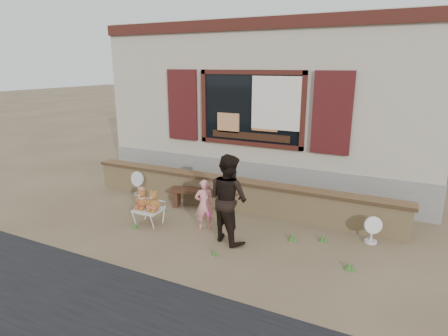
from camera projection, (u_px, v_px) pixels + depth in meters
The scene contains 12 objects.
ground at pixel (210, 225), 7.27m from camera, with size 80.00×80.00×0.00m, color brown.
shopfront at pixel (285, 101), 10.61m from camera, with size 8.04×5.13×4.00m.
brick_wall at pixel (232, 193), 8.04m from camera, with size 7.10×0.36×0.67m.
bench at pixel (208, 194), 8.09m from camera, with size 1.62×0.82×0.41m.
folding_chair at pixel (149, 210), 7.25m from camera, with size 0.51×0.45×0.31m.
teddy_bear_left at pixel (142, 198), 7.25m from camera, with size 0.30×0.26×0.41m, color brown, non-canonical shape.
teddy_bear_right at pixel (154, 200), 7.13m from camera, with size 0.30×0.26×0.41m, color brown, non-canonical shape.
child at pixel (204, 204), 6.98m from camera, with size 0.35×0.23×0.97m, color pink.
adult at pixel (228, 198), 6.44m from camera, with size 0.76×0.59×1.57m, color black.
fan_left at pixel (139, 183), 8.90m from camera, with size 0.36×0.24×0.58m.
fan_right at pixel (372, 229), 6.49m from camera, with size 0.32×0.22×0.49m.
grass_tufts at pixel (267, 240), 6.53m from camera, with size 4.07×1.41×0.13m.
Camera 1 is at (3.22, -5.89, 3.01)m, focal length 30.00 mm.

